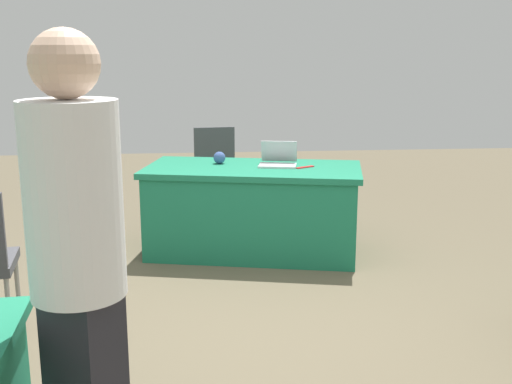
{
  "coord_description": "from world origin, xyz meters",
  "views": [
    {
      "loc": [
        0.26,
        3.64,
        1.74
      ],
      "look_at": [
        -0.08,
        -0.05,
        0.9
      ],
      "focal_mm": 43.87,
      "sensor_mm": 36.0,
      "label": 1
    }
  ],
  "objects": [
    {
      "name": "table_foreground",
      "position": [
        -0.2,
        -1.63,
        0.38
      ],
      "size": [
        1.99,
        1.27,
        0.76
      ],
      "rotation": [
        0.0,
        0.0,
        -0.22
      ],
      "color": "#1E7A56",
      "rests_on": "ground"
    },
    {
      "name": "scissors_red",
      "position": [
        -0.64,
        -1.55,
        0.77
      ],
      "size": [
        0.17,
        0.12,
        0.01
      ],
      "primitive_type": "cube",
      "rotation": [
        0.0,
        0.0,
        0.54
      ],
      "color": "red",
      "rests_on": "table_foreground"
    },
    {
      "name": "ground_plane",
      "position": [
        0.0,
        0.0,
        0.0
      ],
      "size": [
        14.4,
        14.4,
        0.0
      ],
      "primitive_type": "plane",
      "color": "brown"
    },
    {
      "name": "laptop_silver",
      "position": [
        -0.43,
        -1.67,
        0.8
      ],
      "size": [
        0.37,
        0.35,
        0.21
      ],
      "rotation": [
        0.0,
        0.0,
        -0.21
      ],
      "color": "silver",
      "rests_on": "table_foreground"
    },
    {
      "name": "chair_near_front",
      "position": [
        0.11,
        -2.89,
        0.57
      ],
      "size": [
        0.48,
        0.48,
        0.97
      ],
      "rotation": [
        0.0,
        0.0,
        3.23
      ],
      "color": "#9E9993",
      "rests_on": "ground"
    },
    {
      "name": "yarn_ball",
      "position": [
        0.08,
        -1.81,
        0.82
      ],
      "size": [
        0.11,
        0.11,
        0.11
      ],
      "primitive_type": "sphere",
      "color": "#3F5999",
      "rests_on": "table_foreground"
    },
    {
      "name": "person_attendee_standing",
      "position": [
        0.7,
        1.47,
        1.02
      ],
      "size": [
        0.48,
        0.48,
        1.82
      ],
      "rotation": [
        0.0,
        0.0,
        2.45
      ],
      "color": "#26262D",
      "rests_on": "ground"
    }
  ]
}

